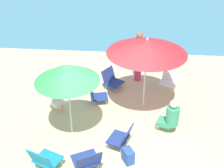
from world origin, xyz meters
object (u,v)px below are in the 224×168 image
person_b (171,116)px  beach_chair_b (122,137)px  beach_chair_d (169,80)px  beach_chair_a (111,79)px  beach_chair_e (44,159)px  beach_bag (128,156)px  umbrella_green (67,73)px  umbrella_red (147,47)px  beach_chair_c (97,95)px  beach_chair_f (87,160)px  person_a (139,56)px  person_c (54,95)px

person_b → beach_chair_b: bearing=51.2°
beach_chair_b → beach_chair_d: 3.14m
beach_chair_a → beach_chair_b: bearing=-47.4°
beach_chair_e → beach_bag: (1.79, 0.44, -0.18)m
umbrella_green → beach_chair_d: umbrella_green is taller
umbrella_red → beach_chair_c: (-1.37, 0.08, -1.64)m
beach_chair_b → beach_bag: beach_chair_b is taller
beach_chair_d → beach_chair_f: beach_chair_f is taller
person_a → person_c: 3.02m
beach_chair_b → beach_chair_e: (-1.62, -0.89, 0.03)m
beach_chair_e → beach_chair_f: beach_chair_e is taller
umbrella_red → beach_chair_b: 2.41m
umbrella_red → beach_chair_f: bearing=-115.4°
umbrella_green → person_b: size_ratio=2.08×
beach_chair_b → person_b: bearing=-128.0°
umbrella_red → beach_bag: 2.82m
umbrella_red → person_a: size_ratio=1.24×
beach_chair_e → person_a: person_a is taller
person_a → person_b: (0.85, -2.59, -0.40)m
beach_chair_e → person_a: (1.95, 4.19, 0.53)m
beach_chair_e → person_c: 2.37m
umbrella_green → beach_bag: umbrella_green is taller
beach_chair_e → person_c: size_ratio=0.78×
umbrella_red → beach_chair_c: size_ratio=3.51×
person_b → beach_chair_e: bearing=49.7°
beach_chair_b → person_a: (0.33, 3.31, 0.56)m
beach_chair_c → beach_chair_e: size_ratio=0.85×
beach_chair_b → person_c: bearing=-14.9°
beach_chair_c → beach_chair_e: (-0.77, -2.72, 0.10)m
beach_chair_e → umbrella_red: bearing=-17.0°
umbrella_green → beach_bag: bearing=-30.9°
beach_chair_a → umbrella_green: bearing=-77.3°
umbrella_red → beach_chair_b: umbrella_red is taller
beach_chair_f → beach_bag: size_ratio=2.27×
umbrella_red → beach_chair_d: 2.09m
beach_chair_b → beach_chair_d: (1.32, 2.85, -0.02)m
umbrella_green → beach_chair_d: size_ratio=3.18×
beach_chair_f → person_a: bearing=-42.2°
umbrella_green → beach_chair_c: 2.10m
beach_chair_c → beach_bag: size_ratio=1.74×
beach_chair_d → beach_chair_f: bearing=-9.0°
beach_chair_d → beach_chair_f: size_ratio=0.80×
person_b → beach_chair_a: bearing=-30.2°
beach_chair_c → person_b: size_ratio=0.63×
beach_chair_a → person_c: bearing=-107.7°
beach_chair_c → beach_chair_d: (2.18, 1.01, 0.05)m
umbrella_red → beach_chair_b: (-0.52, -1.76, -1.57)m
person_a → beach_chair_e: bearing=25.6°
beach_chair_b → beach_chair_c: (-0.86, 1.84, -0.07)m
beach_chair_d → beach_chair_e: (-2.94, -3.74, 0.05)m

